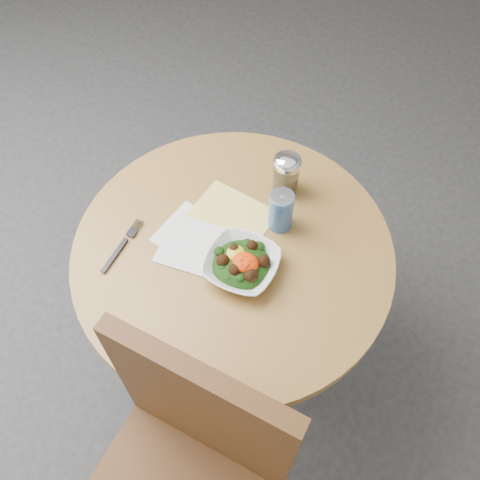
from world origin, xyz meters
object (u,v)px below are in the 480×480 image
(beverage_can, at_px, (281,211))
(salad_bowl, at_px, (242,264))
(spice_shaker, at_px, (286,174))
(chair, at_px, (187,472))

(beverage_can, bearing_deg, salad_bowl, -102.30)
(spice_shaker, bearing_deg, beverage_can, -75.14)
(beverage_can, bearing_deg, spice_shaker, 104.86)
(chair, distance_m, salad_bowl, 0.54)
(chair, xyz_separation_m, spice_shaker, (-0.06, 0.80, 0.25))
(chair, bearing_deg, beverage_can, 92.52)
(salad_bowl, distance_m, beverage_can, 0.19)
(salad_bowl, height_order, spice_shaker, spice_shaker)
(salad_bowl, relative_size, beverage_can, 1.50)
(chair, bearing_deg, salad_bowl, 97.93)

